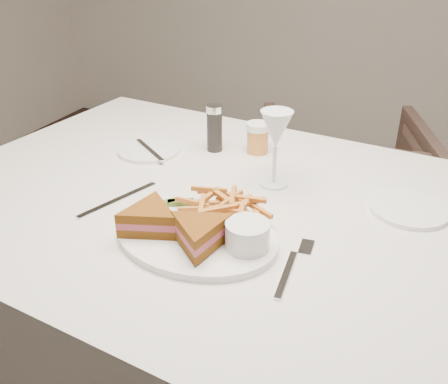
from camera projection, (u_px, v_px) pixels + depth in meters
table at (232, 332)px, 1.25m from camera, size 1.48×1.07×0.75m
chair_far at (340, 187)px, 2.03m from camera, size 0.80×0.78×0.66m
table_setting at (222, 199)px, 1.01m from camera, size 0.82×0.66×0.18m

